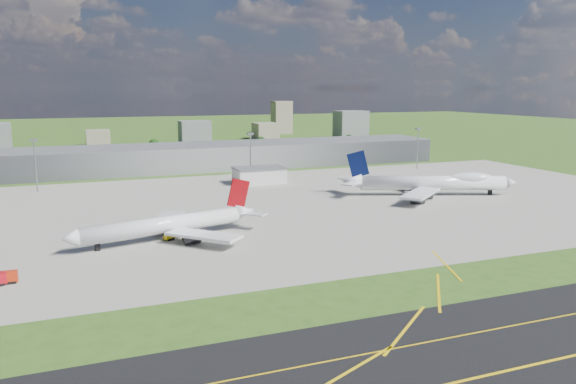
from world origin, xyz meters
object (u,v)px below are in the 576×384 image
object	(u,v)px
airliner_blue_quad	(433,183)
tug_yellow	(169,238)
airliner_red_twin	(170,225)
van_white_far	(416,187)
crash_tender	(5,278)
van_white_near	(409,194)

from	to	relation	value
airliner_blue_quad	tug_yellow	world-z (taller)	airliner_blue_quad
airliner_red_twin	van_white_far	distance (m)	141.19
crash_tender	van_white_near	size ratio (longest dim) A/B	1.23
airliner_blue_quad	van_white_near	xyz separation A→B (m)	(-12.06, 1.28, -4.82)
van_white_far	tug_yellow	bearing A→B (deg)	-171.96
airliner_blue_quad	van_white_near	distance (m)	13.05
crash_tender	tug_yellow	bearing A→B (deg)	29.30
airliner_blue_quad	van_white_far	size ratio (longest dim) A/B	15.17
airliner_blue_quad	airliner_red_twin	bearing A→B (deg)	-144.52
airliner_blue_quad	van_white_near	bearing A→B (deg)	-165.29
airliner_red_twin	van_white_far	world-z (taller)	airliner_red_twin
crash_tender	van_white_near	xyz separation A→B (m)	(165.27, 63.87, -0.39)
van_white_near	van_white_far	xyz separation A→B (m)	(14.23, 15.29, 0.08)
crash_tender	airliner_red_twin	bearing A→B (deg)	30.09
airliner_red_twin	van_white_far	xyz separation A→B (m)	(131.77, 50.57, -3.70)
tug_yellow	van_white_far	xyz separation A→B (m)	(132.55, 51.91, 0.37)
airliner_blue_quad	van_white_near	world-z (taller)	airliner_blue_quad
airliner_red_twin	tug_yellow	world-z (taller)	airliner_red_twin
airliner_blue_quad	van_white_far	xyz separation A→B (m)	(2.18, 16.58, -4.74)
airliner_red_twin	van_white_near	distance (m)	122.77
crash_tender	van_white_near	bearing A→B (deg)	20.29
tug_yellow	van_white_near	distance (m)	123.86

